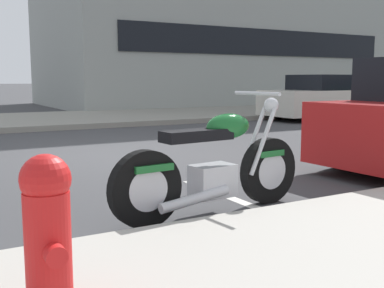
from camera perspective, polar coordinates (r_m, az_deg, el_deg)
ground_plane at (r=8.04m, az=-9.00°, el=-1.22°), size 260.00×260.00×0.00m
sidewalk_far_curb at (r=20.44m, az=16.91°, el=4.17°), size 120.00×5.00×0.14m
parking_stall_stripe at (r=4.94m, az=5.64°, el=-6.82°), size 0.12×2.20×0.01m
parked_motorcycle at (r=4.39m, az=2.74°, el=-2.85°), size 2.09×0.62×1.13m
car_opposite_curb at (r=15.65m, az=16.43°, el=5.35°), size 4.64×1.81×1.38m
fire_hydrant at (r=2.38m, az=-17.00°, el=-9.76°), size 0.24×0.36×0.77m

